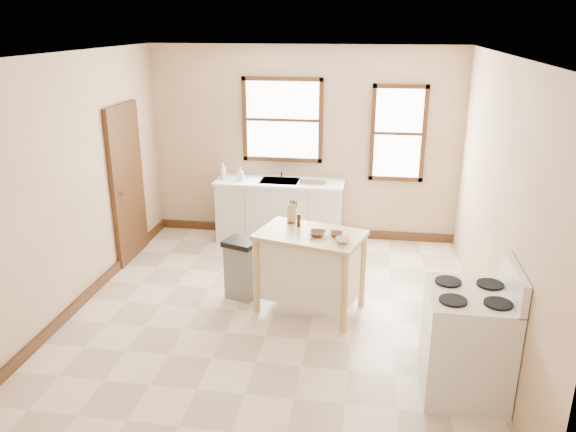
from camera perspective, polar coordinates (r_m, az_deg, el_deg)
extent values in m
plane|color=beige|center=(6.40, -1.44, -9.82)|extent=(5.00, 5.00, 0.00)
plane|color=white|center=(5.60, -1.69, 16.10)|extent=(5.00, 5.00, 0.00)
cube|color=#D4B18B|center=(8.24, 1.54, 7.30)|extent=(4.50, 0.04, 2.80)
cube|color=#D4B18B|center=(6.61, -21.15, 2.98)|extent=(0.04, 5.00, 2.80)
cube|color=#D4B18B|center=(5.89, 20.53, 1.15)|extent=(0.04, 5.00, 2.80)
cube|color=#3A210F|center=(7.80, -16.00, 3.20)|extent=(0.06, 0.90, 2.10)
cube|color=#3A210F|center=(8.59, 1.44, -1.52)|extent=(4.50, 0.04, 0.12)
cube|color=#3A210F|center=(7.07, -19.63, -7.51)|extent=(0.04, 5.00, 0.12)
cylinder|color=silver|center=(8.25, -0.66, 4.68)|extent=(0.03, 0.03, 0.22)
imported|color=#B2B2B2|center=(8.22, -6.62, 4.55)|extent=(0.10, 0.10, 0.24)
imported|color=#B2B2B2|center=(8.15, -4.87, 4.31)|extent=(0.09, 0.09, 0.19)
cylinder|color=#3B2210|center=(6.26, 1.10, -0.45)|extent=(0.06, 0.06, 0.15)
imported|color=brown|center=(6.03, 2.99, -1.79)|extent=(0.20, 0.20, 0.05)
imported|color=brown|center=(6.04, 4.93, -1.84)|extent=(0.17, 0.17, 0.04)
imported|color=silver|center=(5.86, 5.59, -2.47)|extent=(0.20, 0.20, 0.05)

